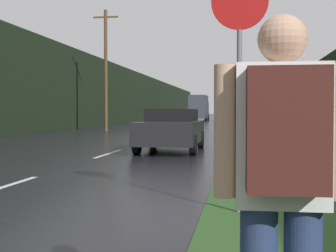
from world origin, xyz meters
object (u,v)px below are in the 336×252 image
(stop_sign, at_px, (239,63))
(delivery_truck, at_px, (199,108))
(hitchhiker_with_backpack, at_px, (282,182))
(car_passing_near, at_px, (171,129))

(stop_sign, relative_size, delivery_truck, 0.41)
(stop_sign, distance_m, hitchhiker_with_backpack, 4.24)
(stop_sign, distance_m, delivery_truck, 62.65)
(delivery_truck, bearing_deg, hitchhiker_with_backpack, -84.56)
(stop_sign, bearing_deg, car_passing_near, 103.70)
(stop_sign, height_order, delivery_truck, delivery_truck)
(stop_sign, xyz_separation_m, car_passing_near, (-2.36, 9.68, -1.26))
(stop_sign, height_order, hitchhiker_with_backpack, stop_sign)
(stop_sign, bearing_deg, delivery_truck, 95.60)
(hitchhiker_with_backpack, xyz_separation_m, delivery_truck, (-6.33, 66.47, 0.91))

